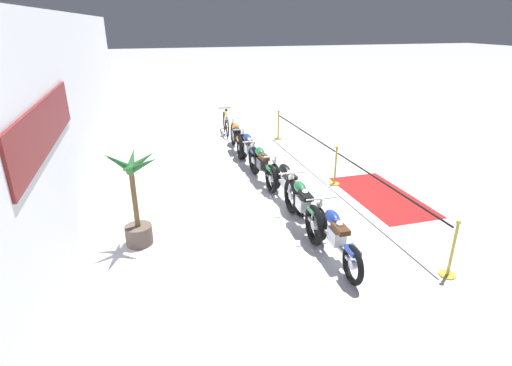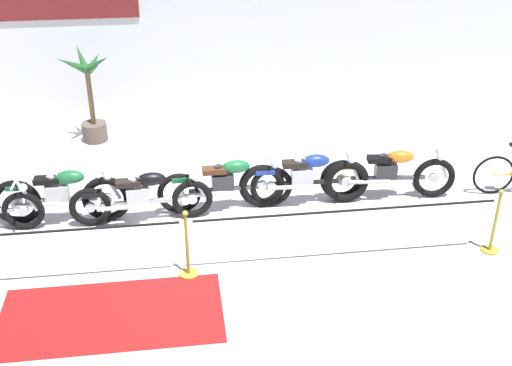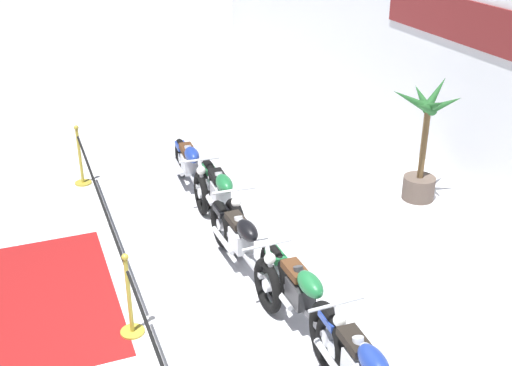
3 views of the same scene
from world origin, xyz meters
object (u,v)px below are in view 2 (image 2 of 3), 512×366
potted_palm_left_of_row (90,100)px  floor_banner (111,315)px  motorcycle_blue_4 (305,179)px  stanchion_mid_left (188,254)px  motorcycle_green_1 (61,196)px  motorcycle_orange_5 (389,174)px  stanchion_far_left (97,238)px  stanchion_mid_right (494,231)px  motorcycle_black_2 (142,197)px  motorcycle_green_3 (226,184)px

potted_palm_left_of_row → floor_banner: potted_palm_left_of_row is taller
motorcycle_blue_4 → stanchion_mid_left: (-2.05, -1.79, -0.12)m
motorcycle_green_1 → motorcycle_orange_5: bearing=0.9°
stanchion_far_left → stanchion_mid_right: bearing=-0.0°
motorcycle_black_2 → floor_banner: (-0.38, -2.36, -0.45)m
motorcycle_black_2 → potted_palm_left_of_row: bearing=107.4°
motorcycle_black_2 → motorcycle_orange_5: size_ratio=0.98×
stanchion_mid_left → floor_banner: 1.35m
stanchion_far_left → stanchion_mid_right: 5.78m
motorcycle_green_1 → floor_banner: motorcycle_green_1 is taller
stanchion_mid_left → motorcycle_green_3: bearing=68.2°
motorcycle_blue_4 → motorcycle_orange_5: 1.47m
motorcycle_green_3 → stanchion_mid_left: stanchion_mid_left is taller
potted_palm_left_of_row → floor_banner: bearing=-83.2°
motorcycle_black_2 → motorcycle_orange_5: (4.19, 0.23, 0.02)m
motorcycle_black_2 → stanchion_mid_left: 1.72m
motorcycle_black_2 → stanchion_mid_right: bearing=-16.9°
motorcycle_blue_4 → potted_palm_left_of_row: size_ratio=1.11×
motorcycle_green_3 → floor_banner: bearing=-124.5°
motorcycle_green_1 → potted_palm_left_of_row: size_ratio=1.10×
potted_palm_left_of_row → stanchion_far_left: 5.04m
motorcycle_blue_4 → motorcycle_orange_5: size_ratio=0.95×
stanchion_far_left → motorcycle_green_3: bearing=43.0°
motorcycle_black_2 → stanchion_far_left: size_ratio=0.26×
motorcycle_black_2 → stanchion_far_left: bearing=-108.9°
potted_palm_left_of_row → motorcycle_orange_5: bearing=-31.3°
motorcycle_green_1 → motorcycle_blue_4: (3.99, 0.07, -0.01)m
motorcycle_orange_5 → stanchion_mid_left: (-3.52, -1.81, -0.11)m
motorcycle_orange_5 → floor_banner: size_ratio=0.80×
motorcycle_orange_5 → potted_palm_left_of_row: bearing=148.7°
motorcycle_green_3 → stanchion_mid_right: size_ratio=2.16×
motorcycle_green_1 → motorcycle_green_3: motorcycle_green_1 is taller
stanchion_far_left → stanchion_mid_left: bearing=-0.0°
motorcycle_green_1 → potted_palm_left_of_row: (0.20, 3.28, 0.41)m
stanchion_mid_left → potted_palm_left_of_row: bearing=109.1°
motorcycle_orange_5 → floor_banner: (-4.57, -2.58, -0.47)m
stanchion_far_left → potted_palm_left_of_row: bearing=96.0°
motorcycle_green_3 → motorcycle_green_1: bearing=-178.5°
motorcycle_green_3 → stanchion_mid_right: bearing=-25.0°
motorcycle_green_1 → motorcycle_black_2: 1.28m
motorcycle_green_1 → motorcycle_green_3: size_ratio=0.97×
motorcycle_blue_4 → floor_banner: motorcycle_blue_4 is taller
motorcycle_green_3 → motorcycle_orange_5: bearing=0.4°
floor_banner → stanchion_far_left: bearing=101.7°
motorcycle_green_1 → motorcycle_black_2: motorcycle_green_1 is taller
stanchion_far_left → stanchion_mid_left: same height
motorcycle_black_2 → floor_banner: size_ratio=0.79×
motorcycle_green_3 → stanchion_far_left: stanchion_far_left is taller
motorcycle_blue_4 → stanchion_mid_left: bearing=-138.8°
motorcycle_green_3 → stanchion_mid_left: (-0.72, -1.79, -0.12)m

